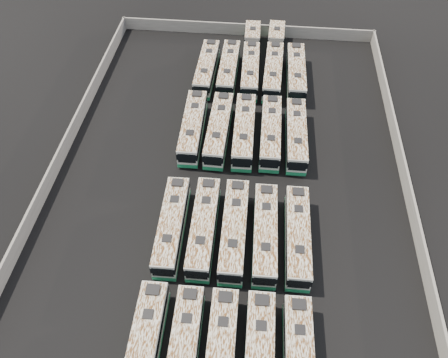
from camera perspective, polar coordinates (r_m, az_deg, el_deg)
ground at (r=55.35m, az=0.38°, el=-1.13°), size 140.00×140.00×0.00m
perimeter_wall at (r=54.51m, az=0.38°, el=-0.39°), size 45.20×73.20×2.20m
bus_front_far_left at (r=43.79m, az=-10.36°, el=-21.00°), size 2.88×12.47×3.50m
bus_front_left at (r=43.26m, az=-5.28°, el=-21.65°), size 2.84×12.22×3.43m
bus_front_center at (r=42.96m, az=-0.46°, el=-22.19°), size 2.77×12.32×3.46m
bus_midfront_far_left at (r=49.95m, az=-6.81°, el=-6.08°), size 2.91×12.34×3.46m
bus_midfront_left at (r=49.50m, az=-2.67°, el=-6.31°), size 2.79×12.51×3.52m
bus_midfront_center at (r=49.23m, az=1.34°, el=-6.68°), size 2.81×12.63×3.55m
bus_midfront_right at (r=49.22m, az=5.38°, el=-7.11°), size 2.89×12.33×3.46m
bus_midfront_far_right at (r=49.51m, az=9.57°, el=-7.35°), size 2.73×12.28×3.45m
bus_midback_far_left at (r=60.67m, az=-4.07°, el=6.77°), size 3.00×12.77×3.58m
bus_midback_left at (r=60.18m, az=-0.68°, el=6.50°), size 2.92×12.79×3.59m
bus_midback_center at (r=60.02m, az=2.64°, el=6.29°), size 2.91×12.77×3.59m
bus_midback_right at (r=60.15m, az=6.11°, el=6.10°), size 2.70×12.53×3.53m
bus_midback_far_right at (r=60.25m, az=9.39°, el=5.70°), size 2.80×12.39×3.48m
bus_back_far_left at (r=71.47m, az=-2.26°, el=14.22°), size 2.82×12.44×3.50m
bus_back_left at (r=71.32m, az=0.61°, el=14.17°), size 2.71×12.48×3.51m
bus_back_center at (r=73.83m, az=3.55°, el=15.40°), size 3.07×19.22×3.48m
bus_back_right at (r=73.87m, az=6.57°, el=15.23°), size 3.18×19.69×3.56m
bus_back_far_right at (r=71.29m, az=9.38°, el=13.50°), size 2.89×12.69×3.57m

